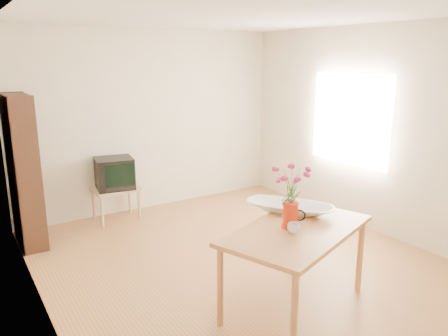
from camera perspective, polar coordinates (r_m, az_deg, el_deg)
room at (r=4.56m, az=2.32°, el=2.96°), size 4.50×4.50×4.50m
table at (r=3.90m, az=9.49°, el=-8.88°), size 1.60×1.24×0.75m
tv_stand at (r=6.19m, az=-13.96°, el=-3.19°), size 0.60×0.45×0.46m
bookshelf at (r=5.61m, az=-24.61°, el=-1.02°), size 0.28×0.70×1.80m
pitcher at (r=3.85m, az=8.66°, el=-6.20°), size 0.17×0.19×0.23m
flowers at (r=3.76m, az=8.83°, el=-1.91°), size 0.26×0.26×0.37m
mug at (r=3.76m, az=9.09°, el=-7.76°), size 0.15×0.15×0.09m
bowl at (r=4.18m, az=8.63°, el=-2.37°), size 0.75×0.75×0.51m
teacup_a at (r=4.17m, az=8.19°, el=-3.14°), size 0.09×0.09×0.06m
teacup_b at (r=4.24m, az=8.89°, el=-2.88°), size 0.07×0.07×0.06m
television at (r=6.12m, az=-14.16°, el=-0.58°), size 0.55×0.52×0.42m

